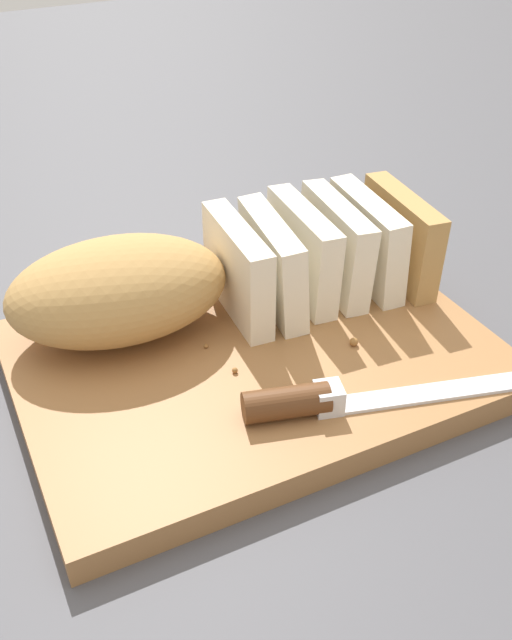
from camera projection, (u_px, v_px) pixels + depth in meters
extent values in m
plane|color=#4C4C51|center=(256.00, 372.00, 0.61)|extent=(3.00, 3.00, 0.00)
cube|color=#9E6B3D|center=(256.00, 361.00, 0.60)|extent=(0.40, 0.29, 0.02)
ellipsoid|color=tan|center=(118.00, 290.00, 0.59)|extent=(0.20, 0.14, 0.08)
cube|color=#F2E8CC|center=(237.00, 270.00, 0.62)|extent=(0.03, 0.12, 0.08)
cube|color=#F2E8CC|center=(273.00, 264.00, 0.63)|extent=(0.05, 0.12, 0.08)
cube|color=#F2E8CC|center=(302.00, 251.00, 0.64)|extent=(0.04, 0.12, 0.08)
cube|color=#F2E8CC|center=(335.00, 246.00, 0.65)|extent=(0.04, 0.12, 0.08)
cube|color=#F2E8CC|center=(367.00, 240.00, 0.66)|extent=(0.04, 0.12, 0.08)
cube|color=tan|center=(400.00, 237.00, 0.67)|extent=(0.04, 0.12, 0.08)
cube|color=silver|center=(443.00, 391.00, 0.55)|extent=(0.18, 0.07, 0.00)
cylinder|color=#593319|center=(286.00, 403.00, 0.52)|extent=(0.07, 0.04, 0.02)
cube|color=silver|center=(329.00, 398.00, 0.53)|extent=(0.03, 0.03, 0.02)
sphere|color=#996633|center=(206.00, 346.00, 0.59)|extent=(0.00, 0.00, 0.00)
sphere|color=#996633|center=(271.00, 326.00, 0.61)|extent=(0.01, 0.01, 0.01)
sphere|color=#996633|center=(235.00, 370.00, 0.57)|extent=(0.00, 0.00, 0.00)
sphere|color=#996633|center=(354.00, 342.00, 0.60)|extent=(0.01, 0.01, 0.01)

